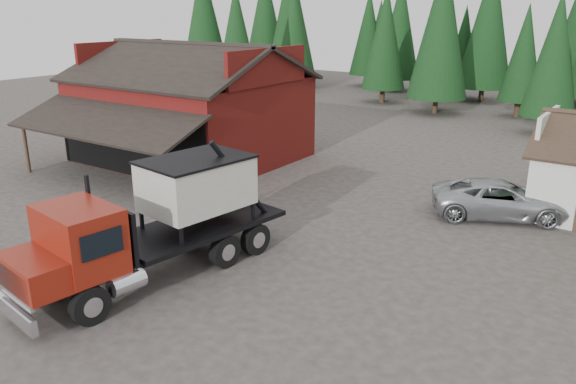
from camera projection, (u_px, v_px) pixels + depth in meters
The scene contains 9 objects.
ground at pixel (221, 250), 22.02m from camera, with size 120.00×120.00×0.00m, color #3F3631.
red_barn at pixel (190, 116), 34.85m from camera, with size 12.80×13.63×7.18m.
conifer_backdrop at pixel (503, 105), 54.92m from camera, with size 76.00×16.00×16.00m, color #103215, non-canonical shape.
near_pine_a at pixel (237, 37), 53.79m from camera, with size 4.40×4.40×11.40m.
near_pine_b at pixel (555, 54), 40.46m from camera, with size 3.96×3.96×10.40m.
near_pine_d at pixel (442, 28), 48.50m from camera, with size 5.28×5.28×13.40m.
feed_truck at pixel (158, 218), 19.34m from camera, with size 4.11×10.43×4.58m.
silver_car at pixel (501, 199), 25.29m from camera, with size 2.78×6.04×1.68m, color #ACAFB4.
equip_box at pixel (188, 223), 23.94m from camera, with size 0.70×1.10×0.60m, color maroon.
Camera 1 is at (13.62, -15.17, 9.04)m, focal length 35.00 mm.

